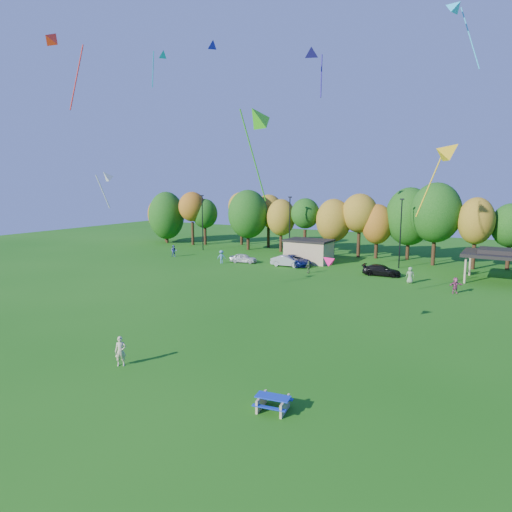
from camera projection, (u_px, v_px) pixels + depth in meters
The scene contains 25 objects.
ground at pixel (200, 374), 26.78m from camera, with size 160.00×160.00×0.00m, color #19600F.
tree_line at pixel (388, 219), 65.06m from camera, with size 93.57×10.55×11.15m.
lamp_posts at pixel (401, 231), 59.01m from camera, with size 64.50×0.25×9.09m.
utility_building at pixel (309, 251), 63.85m from camera, with size 6.30×4.30×3.25m.
pavilion at pixel (503, 254), 50.71m from camera, with size 8.20×6.20×3.77m.
picnic_table at pixel (273, 402), 22.42m from camera, with size 1.91×1.66×0.74m.
kite_flyer at pixel (121, 351), 27.82m from camera, with size 0.67×0.44×1.85m, color beige.
car_a at pixel (243, 258), 63.80m from camera, with size 1.51×3.74×1.27m, color silver.
car_b at pixel (287, 261), 60.99m from camera, with size 1.52×4.35×1.43m, color #AFAEB4.
car_c at pixel (294, 260), 61.40m from camera, with size 2.40×5.21×1.45m, color #0E1854.
car_d at pixel (382, 270), 54.88m from camera, with size 1.83×4.50×1.31m, color black.
far_person_0 at pixel (174, 251), 68.88m from camera, with size 0.85×0.67×1.76m, color #4A59A3.
far_person_1 at pixel (221, 257), 63.20m from camera, with size 1.18×0.68×1.82m, color #4F87AE.
far_person_3 at pixel (309, 267), 56.33m from camera, with size 0.90×0.38×1.54m, color #5F7648.
far_person_4 at pixel (410, 275), 50.72m from camera, with size 0.90×0.58×1.84m, color gray.
far_person_5 at pixel (455, 285), 46.07m from camera, with size 1.53×0.49×1.65m, color #A3436F.
kite_3 at pixel (212, 44), 44.54m from camera, with size 1.67×1.66×1.36m.
kite_4 at pixel (106, 176), 39.31m from camera, with size 1.37×2.10×3.39m.
kite_5 at pixel (54, 39), 36.41m from camera, with size 1.53×3.76×6.36m.
kite_6 at pixel (312, 51), 37.74m from camera, with size 1.79×2.83×4.55m.
kite_7 at pixel (258, 117), 35.33m from camera, with size 2.62×4.61×7.69m.
kite_8 at pixel (163, 54), 53.12m from camera, with size 2.49×2.00×4.41m.
kite_9 at pixel (327, 260), 32.02m from camera, with size 1.09×0.85×1.11m.
kite_13 at pixel (450, 151), 30.86m from camera, with size 3.34×2.28×5.60m.
kite_14 at pixel (451, 8), 40.75m from camera, with size 3.77×1.92×6.42m.
Camera 1 is at (15.70, -20.15, 11.11)m, focal length 32.00 mm.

